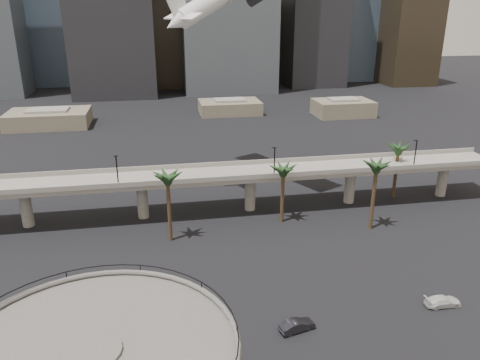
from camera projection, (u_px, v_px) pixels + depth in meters
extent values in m
cylinder|color=#524E4C|center=(93.00, 355.00, 34.60)|extent=(22.00, 22.00, 0.45)
torus|color=#524E4C|center=(92.00, 350.00, 34.43)|extent=(22.20, 22.20, 0.50)
torus|color=black|center=(91.00, 341.00, 34.16)|extent=(21.80, 21.80, 0.10)
cube|color=slate|center=(197.00, 177.00, 93.93)|extent=(130.00, 9.00, 0.90)
cube|color=slate|center=(199.00, 180.00, 89.46)|extent=(130.00, 0.30, 1.00)
cube|color=slate|center=(195.00, 166.00, 97.77)|extent=(130.00, 0.30, 1.00)
cylinder|color=slate|center=(26.00, 208.00, 89.83)|extent=(2.20, 2.20, 8.00)
cylinder|color=slate|center=(142.00, 200.00, 93.53)|extent=(2.20, 2.20, 8.00)
cylinder|color=slate|center=(250.00, 193.00, 97.23)|extent=(2.20, 2.20, 8.00)
cylinder|color=slate|center=(350.00, 186.00, 100.93)|extent=(2.20, 2.20, 8.00)
cylinder|color=slate|center=(442.00, 179.00, 104.63)|extent=(2.20, 2.20, 8.00)
cylinder|color=black|center=(117.00, 171.00, 86.50)|extent=(0.24, 0.24, 6.00)
cylinder|color=black|center=(274.00, 162.00, 91.54)|extent=(0.24, 0.24, 6.00)
cylinder|color=black|center=(415.00, 154.00, 96.59)|extent=(0.24, 0.24, 6.00)
cylinder|color=#44321D|center=(169.00, 210.00, 83.43)|extent=(0.70, 0.70, 12.15)
ellipsoid|color=#193317|center=(167.00, 176.00, 81.19)|extent=(4.40, 4.40, 2.00)
cylinder|color=#44321D|center=(282.00, 196.00, 91.06)|extent=(0.70, 0.70, 10.80)
ellipsoid|color=#193317|center=(283.00, 168.00, 89.05)|extent=(4.40, 4.40, 2.00)
cylinder|color=#44321D|center=(373.00, 198.00, 87.90)|extent=(0.70, 0.70, 12.60)
ellipsoid|color=#193317|center=(377.00, 164.00, 85.58)|extent=(4.40, 4.40, 2.00)
cylinder|color=#44321D|center=(396.00, 173.00, 103.07)|extent=(0.70, 0.70, 11.25)
ellipsoid|color=#193317|center=(399.00, 147.00, 100.98)|extent=(4.40, 4.40, 2.00)
cube|color=brown|center=(49.00, 119.00, 166.62)|extent=(28.00, 18.00, 5.50)
cube|color=slate|center=(48.00, 110.00, 165.52)|extent=(14.00, 9.00, 0.80)
cube|color=brown|center=(230.00, 107.00, 187.20)|extent=(24.00, 16.00, 5.00)
cube|color=slate|center=(230.00, 100.00, 186.19)|extent=(12.00, 8.00, 0.80)
cube|color=brown|center=(343.00, 108.00, 183.19)|extent=(22.00, 15.00, 6.00)
cube|color=slate|center=(343.00, 99.00, 182.01)|extent=(11.00, 7.50, 0.80)
cube|color=#3D4E5F|center=(62.00, 38.00, 254.32)|extent=(30.00, 30.00, 48.84)
cube|color=#7E7157|center=(261.00, 42.00, 269.26)|extent=(24.00, 24.00, 42.74)
cube|color=slate|center=(262.00, 0.00, 261.44)|extent=(13.20, 13.20, 2.40)
cube|color=#3D4E5F|center=(348.00, 16.00, 268.12)|extent=(34.00, 30.00, 71.23)
cube|color=black|center=(410.00, 28.00, 251.37)|extent=(26.00, 26.00, 59.02)
cube|color=#7E7157|center=(194.00, 44.00, 282.20)|extent=(22.00, 22.00, 38.67)
cube|color=slate|center=(193.00, 8.00, 275.09)|extent=(12.10, 12.10, 2.40)
cone|color=white|center=(175.00, 24.00, 91.89)|extent=(6.11, 5.45, 4.88)
cube|color=white|center=(182.00, 16.00, 92.46)|extent=(7.26, 11.11, 1.38)
cube|color=white|center=(176.00, 1.00, 90.74)|extent=(5.38, 2.95, 7.07)
imported|color=#C75A1C|center=(172.00, 342.00, 58.19)|extent=(5.11, 2.70, 1.66)
imported|color=black|center=(297.00, 325.00, 61.30)|extent=(5.11, 2.82, 1.60)
imported|color=silver|center=(443.00, 301.00, 66.46)|extent=(5.19, 2.17, 1.50)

